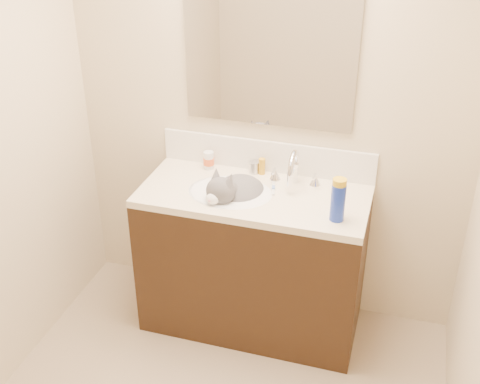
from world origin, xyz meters
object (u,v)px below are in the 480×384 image
Objects in this scene: faucet at (294,171)px; pill_bottle at (209,160)px; cat at (236,196)px; spray_can at (338,203)px; amber_bottle at (262,166)px; vanity_cabinet at (253,263)px; basin at (230,204)px; silver_jar at (254,167)px.

faucet reaches higher than pill_bottle.
faucet is 0.33m from cat.
amber_bottle is at bearing 142.39° from spray_can.
pill_bottle is (-0.32, 0.20, 0.50)m from vanity_cabinet.
cat is 0.25m from amber_bottle.
basin is at bearing 168.85° from spray_can.
amber_bottle is at bearing 92.89° from cat.
cat is 0.24m from silver_jar.
vanity_cabinet is 0.54m from amber_bottle.
spray_can is at bearing -45.58° from faucet.
cat reaches higher than pill_bottle.
faucet reaches higher than spray_can.
basin is at bearing -120.54° from cat.
spray_can is (0.47, -0.36, 0.05)m from amber_bottle.
spray_can is (0.77, -0.34, 0.04)m from pill_bottle.
cat reaches higher than basin.
pill_bottle is 0.54× the size of spray_can.
amber_bottle is (0.10, 0.25, 0.12)m from basin.
vanity_cabinet is 4.29× the size of faucet.
pill_bottle reaches higher than basin.
cat is 4.80× the size of amber_bottle.
cat is at bearing -109.14° from amber_bottle.
vanity_cabinet is 6.32× the size of spray_can.
silver_jar is (0.04, 0.23, 0.06)m from cat.
basin is 0.32m from pill_bottle.
cat is 2.32× the size of spray_can.
faucet is 4.24× the size of silver_jar.
cat is at bearing 37.44° from basin.
spray_can reaches higher than pill_bottle.
pill_bottle is (-0.22, 0.21, 0.08)m from cat.
spray_can is at bearing 8.45° from cat.
faucet is 0.50m from pill_bottle.
pill_bottle is 1.11× the size of amber_bottle.
basin is 0.05m from cat.
pill_bottle reaches higher than silver_jar.
pill_bottle is at bearing 159.04° from cat.
cat is (-0.09, -0.01, 0.42)m from vanity_cabinet.
faucet is 0.39m from spray_can.
silver_jar is at bearing 161.17° from faucet.
faucet is at bearing 134.42° from spray_can.
silver_jar is at bearing 144.86° from spray_can.
pill_bottle is (-0.50, 0.06, -0.04)m from faucet.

